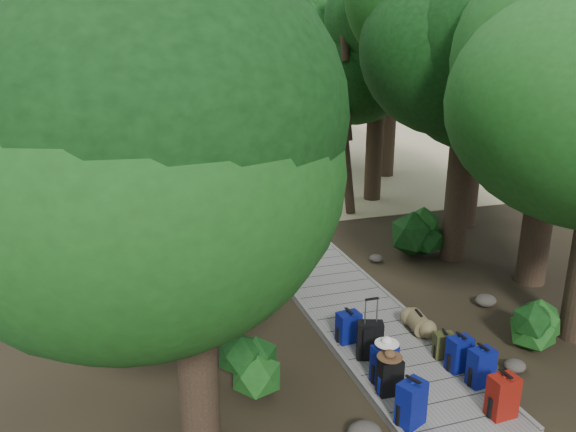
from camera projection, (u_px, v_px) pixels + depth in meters
name	position (u px, v px, depth m)	size (l,w,h in m)	color
ground	(340.00, 298.00, 12.18)	(120.00, 120.00, 0.00)	#322919
sand_beach	(208.00, 157.00, 26.69)	(40.00, 22.00, 0.02)	tan
boardwalk	(323.00, 278.00, 13.07)	(2.00, 12.00, 0.12)	slate
backpack_left_a	(411.00, 401.00, 7.91)	(0.40, 0.28, 0.75)	#0A0A6B
backpack_left_b	(390.00, 375.00, 8.62)	(0.35, 0.25, 0.65)	black
backpack_left_c	(384.00, 362.00, 8.91)	(0.38, 0.27, 0.71)	#0A0A6B
backpack_left_d	(349.00, 326.00, 10.14)	(0.40, 0.29, 0.61)	#0A0A6B
backpack_right_a	(503.00, 394.00, 8.10)	(0.40, 0.28, 0.71)	maroon
backpack_right_b	(481.00, 365.00, 8.84)	(0.38, 0.27, 0.69)	#0A0A6B
backpack_right_c	(460.00, 352.00, 9.25)	(0.38, 0.27, 0.65)	#0A0A6B
backpack_right_d	(444.00, 344.00, 9.65)	(0.32, 0.23, 0.49)	#42411F
duffel_right_khaki	(418.00, 323.00, 10.51)	(0.36, 0.55, 0.36)	brown
suitcase_on_boardwalk	(370.00, 340.00, 9.59)	(0.44, 0.24, 0.68)	black
lone_suitcase_on_sand	(262.00, 192.00, 19.28)	(0.44, 0.25, 0.68)	black
hat_brown	(390.00, 354.00, 8.48)	(0.39, 0.39, 0.12)	#51351E
hat_white	(387.00, 340.00, 8.75)	(0.38, 0.38, 0.13)	silver
kayak	(138.00, 184.00, 21.07)	(0.71, 3.26, 0.33)	red
sun_lounger	(330.00, 177.00, 21.67)	(0.53, 1.63, 0.53)	silver
tree_right_b	(558.00, 78.00, 11.62)	(5.15, 5.15, 9.20)	black
tree_right_c	(468.00, 85.00, 13.07)	(5.03, 5.03, 8.71)	black
tree_right_d	(481.00, 29.00, 15.37)	(6.14, 6.14, 11.25)	black
tree_right_e	(377.00, 79.00, 18.46)	(4.58, 4.58, 8.25)	black
tree_right_f	(391.00, 60.00, 21.71)	(5.15, 5.15, 9.19)	black
tree_left_a	(187.00, 171.00, 6.77)	(4.62, 4.62, 7.70)	black
tree_left_b	(90.00, 62.00, 9.25)	(5.57, 5.57, 10.03)	black
tree_left_c	(152.00, 81.00, 12.62)	(5.13, 5.13, 8.92)	black
tree_back_a	(166.00, 62.00, 23.38)	(5.14, 5.14, 8.89)	black
tree_back_b	(246.00, 51.00, 25.33)	(5.43, 5.43, 9.69)	black
tree_back_c	(312.00, 66.00, 26.17)	(4.62, 4.62, 8.31)	black
tree_back_d	(87.00, 73.00, 22.05)	(4.91, 4.91, 8.18)	black
palm_right_a	(355.00, 101.00, 17.27)	(4.17, 4.17, 7.11)	#134413
palm_right_b	(338.00, 77.00, 22.72)	(4.03, 4.03, 7.79)	#134413
palm_right_c	(268.00, 97.00, 23.62)	(3.84, 3.84, 6.11)	#134413
palm_left_a	(102.00, 112.00, 15.73)	(4.28, 4.28, 6.81)	#134413
rock_left_b	(263.00, 370.00, 9.35)	(0.40, 0.36, 0.22)	#4C473F
rock_left_c	(273.00, 292.00, 12.19)	(0.47, 0.42, 0.26)	#4C473F
rock_left_d	(206.00, 259.00, 14.11)	(0.34, 0.30, 0.18)	#4C473F
rock_right_a	(515.00, 366.00, 9.48)	(0.37, 0.33, 0.20)	#4C473F
rock_right_b	(486.00, 300.00, 11.79)	(0.45, 0.41, 0.25)	#4C473F
rock_right_c	(376.00, 258.00, 14.14)	(0.35, 0.31, 0.19)	#4C473F
shrub_left_a	(254.00, 367.00, 8.81)	(1.02, 1.02, 0.92)	#174514
shrub_left_b	(259.00, 279.00, 12.28)	(0.77, 0.77, 0.69)	#174514
shrub_left_c	(182.00, 225.00, 15.19)	(1.26, 1.26, 1.13)	#174514
shrub_right_a	(536.00, 326.00, 10.10)	(0.97, 0.97, 0.87)	#174514
shrub_right_b	(419.00, 234.00, 14.32)	(1.39, 1.39, 1.25)	#174514
shrub_right_c	(321.00, 206.00, 17.68)	(0.75, 0.75, 0.67)	#174514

